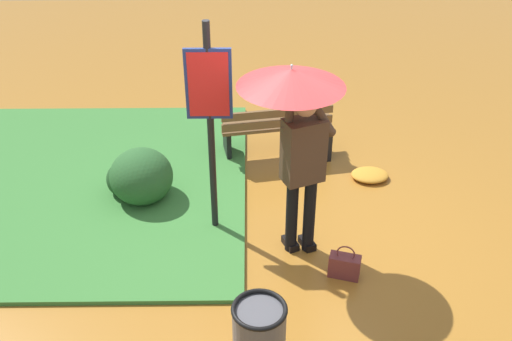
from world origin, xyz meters
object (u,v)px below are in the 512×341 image
Objects in this scene: park_bench at (277,130)px; handbag at (344,266)px; info_sign_post at (210,109)px; person_with_umbrella at (297,115)px.

handbag is at bearing 103.92° from park_bench.
info_sign_post reaches higher than handbag.
person_with_umbrella is 5.53× the size of handbag.
park_bench is (-0.73, -1.50, -1.04)m from info_sign_post.
person_with_umbrella is at bearing 155.63° from info_sign_post.
park_bench is at bearing -87.78° from person_with_umbrella.
person_with_umbrella is 2.19m from park_bench.
info_sign_post is 1.97m from park_bench.
info_sign_post reaches higher than person_with_umbrella.
handbag is at bearing 140.67° from person_with_umbrella.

